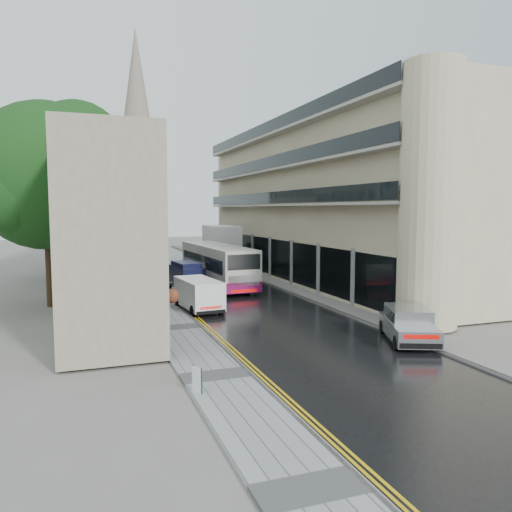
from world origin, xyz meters
TOP-DOWN VIEW (x-y plane):
  - ground at (0.00, 0.00)m, footprint 200.00×200.00m
  - road at (0.00, 27.50)m, footprint 9.00×85.00m
  - left_sidewalk at (-5.85, 27.50)m, footprint 2.70×85.00m
  - right_sidewalk at (5.40, 27.50)m, footprint 1.80×85.00m
  - old_shop_row at (-9.45, 30.00)m, footprint 4.50×56.00m
  - modern_block at (10.30, 26.00)m, footprint 8.00×40.00m
  - church_spire at (0.50, 82.00)m, footprint 6.40×6.40m
  - tree_near at (-12.50, 20.00)m, footprint 10.56×10.56m
  - tree_far at (-12.20, 33.00)m, footprint 9.24×9.24m
  - cream_bus at (-0.82, 21.39)m, footprint 3.43×12.70m
  - white_lorry at (1.91, 32.80)m, footprint 3.13×9.16m
  - silver_hatchback at (2.94, 3.43)m, footprint 3.60×4.98m
  - white_van at (-4.30, 13.64)m, footprint 2.39×4.74m
  - navy_van at (-3.30, 22.15)m, footprint 2.33×4.75m
  - pedestrian at (-5.94, 25.49)m, footprint 0.78×0.58m
  - lamp_post_near at (-5.69, 18.34)m, footprint 0.86×0.49m
  - lamp_post_far at (-5.64, 35.90)m, footprint 0.87×0.33m
  - estate_sign at (-6.96, 1.09)m, footprint 0.28×0.51m

SIDE VIEW (x-z plane):
  - ground at x=0.00m, z-range 0.00..0.00m
  - road at x=0.00m, z-range 0.00..0.02m
  - left_sidewalk at x=-5.85m, z-range 0.00..0.12m
  - right_sidewalk at x=5.40m, z-range 0.00..0.12m
  - estate_sign at x=-6.96m, z-range 0.12..0.99m
  - silver_hatchback at x=2.94m, z-range 0.02..1.73m
  - white_van at x=-4.30m, z-range 0.02..2.09m
  - pedestrian at x=-5.94m, z-range 0.12..2.08m
  - navy_van at x=-3.30m, z-range 0.02..2.35m
  - cream_bus at x=-0.82m, z-range 0.02..3.45m
  - white_lorry at x=1.91m, z-range 0.02..4.77m
  - lamp_post_far at x=-5.64m, z-range 0.12..7.64m
  - lamp_post_near at x=-5.69m, z-range 0.12..7.68m
  - old_shop_row at x=-9.45m, z-range 0.00..12.00m
  - tree_far at x=-12.20m, z-range 0.00..12.46m
  - tree_near at x=-12.50m, z-range 0.00..13.89m
  - modern_block at x=10.30m, z-range 0.00..14.00m
  - church_spire at x=0.50m, z-range 0.00..40.00m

